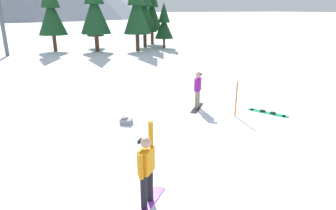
% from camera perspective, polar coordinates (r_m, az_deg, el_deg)
% --- Properties ---
extents(ground_plane, '(800.00, 800.00, 0.00)m').
position_cam_1_polar(ground_plane, '(9.18, 10.78, -10.29)').
color(ground_plane, silver).
extents(snowboarder_foreground, '(1.28, 1.21, 1.98)m').
position_cam_1_polar(snowboarder_foreground, '(6.68, -4.23, -12.38)').
color(snowboarder_foreground, '#993FD8').
rests_on(snowboarder_foreground, ground_plane).
extents(snowboarder_midground, '(1.23, 1.27, 1.70)m').
position_cam_1_polar(snowboarder_midground, '(13.22, 5.82, 3.08)').
color(snowboarder_midground, black).
rests_on(snowboarder_midground, ground_plane).
extents(loose_snowboard_near_right, '(1.08, 1.74, 0.09)m').
position_cam_1_polar(loose_snowboard_near_right, '(13.50, 18.89, -1.41)').
color(loose_snowboard_near_right, '#19B259').
rests_on(loose_snowboard_near_right, ground_plane).
extents(backpack_grey, '(0.54, 0.53, 0.26)m').
position_cam_1_polar(backpack_grey, '(11.69, -8.20, -3.13)').
color(backpack_grey, gray).
rests_on(backpack_grey, ground_plane).
extents(trail_marker_pole, '(0.06, 0.06, 1.51)m').
position_cam_1_polar(trail_marker_pole, '(12.51, 13.18, 1.13)').
color(trail_marker_pole, orange).
rests_on(trail_marker_pole, ground_plane).
extents(pine_tree_leaning, '(1.97, 1.97, 6.04)m').
position_cam_1_polar(pine_tree_leaning, '(35.94, -14.21, 16.04)').
color(pine_tree_leaning, '#472D19').
rests_on(pine_tree_leaning, ground_plane).
extents(pine_tree_twin, '(2.59, 2.59, 7.99)m').
position_cam_1_polar(pine_tree_twin, '(38.58, -3.20, 18.23)').
color(pine_tree_twin, '#472D19').
rests_on(pine_tree_twin, ground_plane).
extents(pine_tree_broad, '(2.89, 2.89, 8.13)m').
position_cam_1_polar(pine_tree_broad, '(35.56, -4.68, 18.32)').
color(pine_tree_broad, '#472D19').
rests_on(pine_tree_broad, ground_plane).
extents(pine_tree_tall, '(2.87, 2.87, 8.28)m').
position_cam_1_polar(pine_tree_tall, '(32.15, -6.18, 18.44)').
color(pine_tree_tall, '#472D19').
rests_on(pine_tree_tall, ground_plane).
extents(pine_tree_slender, '(3.13, 3.13, 8.45)m').
position_cam_1_polar(pine_tree_slender, '(32.55, -14.20, 18.19)').
color(pine_tree_slender, '#472D19').
rests_on(pine_tree_slender, ground_plane).
extents(pine_tree_short, '(2.94, 2.94, 7.83)m').
position_cam_1_polar(pine_tree_short, '(34.00, -21.92, 16.88)').
color(pine_tree_short, '#472D19').
rests_on(pine_tree_short, ground_plane).
extents(pine_tree_young, '(2.12, 2.12, 5.05)m').
position_cam_1_polar(pine_tree_young, '(34.49, -0.79, 15.61)').
color(pine_tree_young, '#472D19').
rests_on(pine_tree_young, ground_plane).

